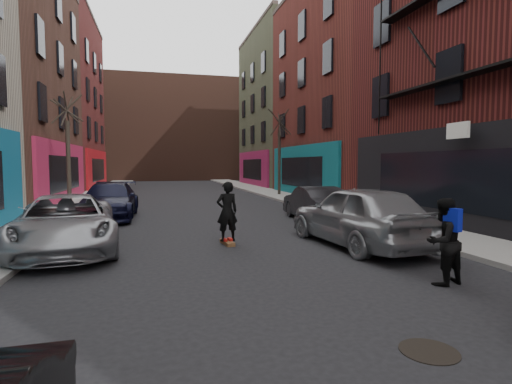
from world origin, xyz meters
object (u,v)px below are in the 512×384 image
skateboarder (227,211)px  pedestrian (443,241)px  manhole (429,351)px  skateboard (227,243)px  parked_right_far (359,215)px  parked_left_far (66,223)px  parked_right_end (314,203)px  tree_left_far (68,140)px  parked_left_end (110,201)px  tree_right_far (279,145)px

skateboarder → pedestrian: skateboarder is taller
manhole → skateboard: bearing=100.2°
parked_right_far → manhole: size_ratio=7.15×
parked_left_far → parked_right_end: size_ratio=1.26×
pedestrian → skateboarder: bearing=-68.7°
tree_left_far → parked_right_far: size_ratio=1.30×
parked_left_end → parked_right_far: 10.44m
tree_left_far → manhole: (7.18, -16.62, -3.37)m
parked_left_far → manhole: size_ratio=7.50×
tree_left_far → skateboarder: bearing=-58.5°
parked_right_end → manhole: parked_right_end is taller
skateboard → pedestrian: pedestrian is taller
parked_left_end → skateboarder: skateboarder is taller
skateboarder → parked_right_far: bearing=155.3°
tree_left_far → pedestrian: size_ratio=3.99×
tree_right_far → tree_left_far: bearing=-154.2°
tree_right_far → parked_left_far: size_ratio=1.30×
parked_right_far → pedestrian: 3.57m
skateboarder → pedestrian: 5.69m
tree_left_far → parked_left_end: 4.72m
tree_left_far → parked_right_far: (9.40, -10.79, -2.53)m
tree_left_far → parked_right_end: size_ratio=1.56×
tree_left_far → skateboard: tree_left_far is taller
tree_left_far → parked_right_end: bearing=-30.2°
skateboarder → tree_right_far: bearing=-119.5°
tree_right_far → parked_right_end: tree_right_far is taller
tree_right_far → pedestrian: bearing=-98.9°
tree_right_far → parked_left_end: bearing=-137.9°
tree_right_far → parked_right_far: (-3.00, -16.79, -2.68)m
parked_right_far → tree_left_far: bearing=-54.1°
tree_left_far → tree_right_far: 13.78m
tree_left_far → skateboarder: tree_left_far is taller
parked_left_end → manhole: parked_left_end is taller
parked_right_end → skateboard: 5.69m
tree_right_far → manhole: (-5.22, -22.62, -3.52)m
tree_right_far → parked_left_far: 19.04m
pedestrian → skateboard: bearing=-68.7°
parked_right_far → pedestrian: bearing=81.7°
parked_left_end → skateboard: size_ratio=6.38×
skateboarder → pedestrian: size_ratio=1.02×
parked_right_end → manhole: 11.14m
skateboard → pedestrian: bearing=-62.1°
parked_left_end → parked_right_end: bearing=-16.8°
parked_right_far → parked_right_end: 4.95m
skateboarder → skateboard: bearing=180.0°
tree_right_far → pedestrian: size_ratio=4.18×
parked_right_end → manhole: bearing=76.9°
pedestrian → parked_left_end: bearing=-71.3°
parked_left_end → pedestrian: pedestrian is taller
parked_right_end → manhole: size_ratio=5.96×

